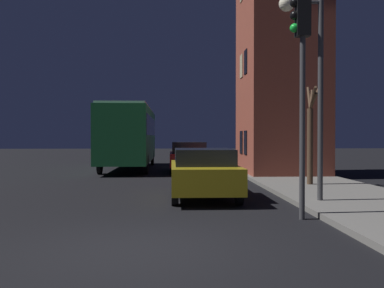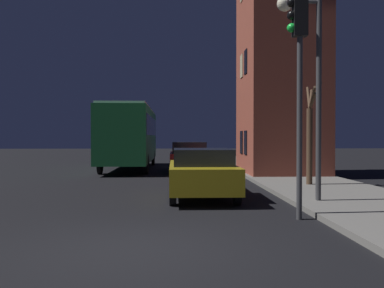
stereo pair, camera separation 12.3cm
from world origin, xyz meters
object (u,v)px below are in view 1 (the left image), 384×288
Objects in this scene: traffic_light at (301,60)px; car_near_lane at (203,172)px; car_mid_lane at (188,156)px; bare_tree at (311,132)px; bus at (130,133)px; streetlamp at (307,60)px.

car_near_lane is (-1.86, 3.39, -2.68)m from traffic_light.
traffic_light is 1.17× the size of car_mid_lane.
bare_tree is 11.69m from bus.
car_near_lane is (-3.95, -2.26, -1.20)m from bare_tree.
bus is at bearing 109.00° from traffic_light.
bare_tree is at bearing 69.72° from traffic_light.
bus is 4.15m from car_mid_lane.
car_mid_lane is (-4.02, 6.83, -1.15)m from bare_tree.
bus is 2.30× the size of car_near_lane.
car_mid_lane is at bearing -36.70° from bus.
traffic_light is at bearing -110.28° from bare_tree.
bus is (-5.85, 12.99, -1.76)m from streetlamp.
streetlamp is 2.04m from traffic_light.
car_mid_lane is at bearing 120.49° from bare_tree.
traffic_light is 1.10× the size of car_near_lane.
bare_tree is at bearing -59.51° from car_mid_lane.
bus is (-5.12, 14.86, -1.41)m from traffic_light.
bus is 2.45× the size of car_mid_lane.
streetlamp is 1.43× the size of bare_tree.
streetlamp is 14.35m from bus.
traffic_light is 1.30× the size of bare_tree.
car_near_lane is at bearing -74.16° from bus.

